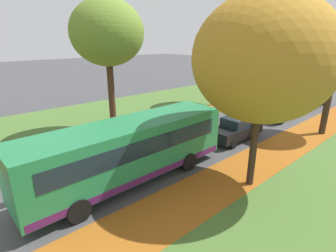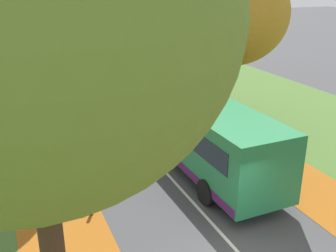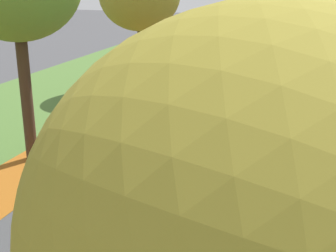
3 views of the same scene
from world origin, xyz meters
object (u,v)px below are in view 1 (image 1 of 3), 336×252
bus (129,149)px  car_red_third_in_line (314,98)px  tree_left_mid (220,45)px  bollard_fourth (102,140)px  bollard_fifth (144,128)px  car_black_lead (236,129)px  bollard_third (47,154)px  car_white_following (280,110)px  tree_right_near (263,59)px  tree_left_near (107,33)px

bus → car_red_third_in_line: size_ratio=2.47×
tree_left_mid → bollard_fourth: tree_left_mid is taller
bollard_fifth → car_black_lead: size_ratio=0.16×
bollard_third → car_black_lead: 11.99m
bus → car_black_lead: size_ratio=2.48×
bollard_third → bollard_fifth: bollard_third is taller
bollard_third → bollard_fourth: bearing=90.2°
bus → tree_left_mid: bearing=114.2°
car_white_following → bollard_third: bearing=-105.6°
tree_left_mid → car_black_lead: size_ratio=1.98×
bollard_fifth → bollard_fourth: bearing=-90.5°
bollard_third → car_white_following: (4.96, 17.80, 0.46)m
car_black_lead → car_white_following: same height
bollard_third → bollard_fourth: 3.46m
car_white_following → car_red_third_in_line: bearing=90.0°
tree_right_near → bus: (-4.07, -4.11, -4.15)m
bollard_fifth → car_red_third_in_line: car_red_third_in_line is taller
bollard_third → car_white_following: size_ratio=0.17×
tree_left_mid → tree_right_near: bearing=-45.7°
bollard_third → car_black_lead: (5.32, 10.74, 0.46)m
tree_left_near → bollard_fourth: (1.64, -1.88, -6.69)m
bus → car_red_third_in_line: 22.82m
tree_left_near → car_black_lead: bearing=37.7°
tree_right_near → bollard_fifth: size_ratio=12.99×
tree_left_near → car_white_following: (6.62, 12.46, -6.17)m
tree_right_near → car_red_third_in_line: (-4.19, 18.69, -5.04)m
tree_left_near → bollard_fourth: bearing=-48.8°
car_white_following → bollard_fifth: bearing=-114.4°
tree_left_near → bus: tree_left_near is taller
bollard_fifth → car_black_lead: car_black_lead is taller
tree_left_mid → tree_left_near: bearing=-89.2°
bollard_fifth → car_white_following: (4.94, 10.88, 0.48)m
bollard_fifth → car_red_third_in_line: bearing=74.8°
bollard_third → tree_right_near: bearing=35.0°
car_red_third_in_line → car_white_following: bearing=-90.0°
bollard_fourth → car_black_lead: 9.04m
tree_left_near → bollard_fourth: tree_left_near is taller
tree_left_near → car_white_following: bearing=62.0°
tree_left_near → car_black_lead: size_ratio=2.20×
bus → car_white_following: bus is taller
bollard_fourth → car_red_third_in_line: bearing=77.0°
tree_left_mid → car_red_third_in_line: (6.79, 7.43, -5.23)m
tree_right_near → tree_left_mid: bearing=134.3°
bus → car_red_third_in_line: bearing=90.3°
tree_left_mid → bollard_third: 18.66m
tree_left_mid → car_red_third_in_line: 11.34m
tree_left_mid → bollard_third: size_ratio=11.84×
bollard_fifth → car_black_lead: 6.55m
tree_left_mid → car_white_following: size_ratio=1.95×
tree_left_near → bollard_third: bearing=-72.7°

